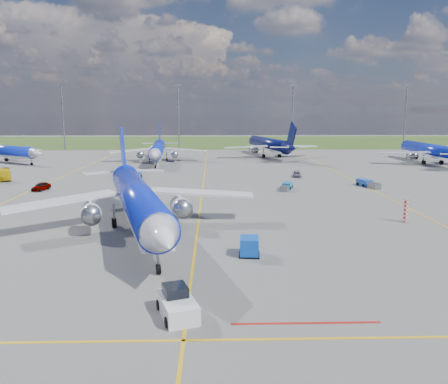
{
  "coord_description": "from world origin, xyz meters",
  "views": [
    {
      "loc": [
        1.85,
        -44.65,
        13.92
      ],
      "look_at": [
        3.22,
        7.95,
        4.0
      ],
      "focal_mm": 35.0,
      "sensor_mm": 36.0,
      "label": 1
    }
  ],
  "objects_px": {
    "warning_post": "(406,211)",
    "bg_jet_n": "(269,156)",
    "service_car_a": "(41,186)",
    "uld_container": "(249,246)",
    "bg_jet_ne": "(428,163)",
    "bg_jet_nw": "(5,163)",
    "baggage_tug_e": "(368,184)",
    "main_airliner": "(139,231)",
    "baggage_tug_w": "(286,187)",
    "bg_jet_nnw": "(158,162)",
    "pushback_tug": "(177,304)",
    "service_car_c": "(297,174)",
    "service_car_b": "(125,175)",
    "baggage_tug_c": "(136,176)"
  },
  "relations": [
    {
      "from": "service_car_c",
      "to": "baggage_tug_e",
      "type": "xyz_separation_m",
      "value": [
        10.63,
        -12.43,
        0.0
      ]
    },
    {
      "from": "bg_jet_ne",
      "to": "uld_container",
      "type": "xyz_separation_m",
      "value": [
        -53.72,
        -73.43,
        0.89
      ]
    },
    {
      "from": "bg_jet_ne",
      "to": "baggage_tug_e",
      "type": "bearing_deg",
      "value": 50.85
    },
    {
      "from": "service_car_c",
      "to": "bg_jet_n",
      "type": "bearing_deg",
      "value": 99.51
    },
    {
      "from": "uld_container",
      "to": "baggage_tug_w",
      "type": "distance_m",
      "value": 36.65
    },
    {
      "from": "bg_jet_nnw",
      "to": "main_airliner",
      "type": "height_order",
      "value": "main_airliner"
    },
    {
      "from": "warning_post",
      "to": "bg_jet_nw",
      "type": "relative_size",
      "value": 0.09
    },
    {
      "from": "service_car_a",
      "to": "uld_container",
      "type": "bearing_deg",
      "value": -35.02
    },
    {
      "from": "service_car_a",
      "to": "baggage_tug_c",
      "type": "xyz_separation_m",
      "value": [
        14.23,
        13.66,
        -0.21
      ]
    },
    {
      "from": "main_airliner",
      "to": "service_car_a",
      "type": "distance_m",
      "value": 34.52
    },
    {
      "from": "bg_jet_nnw",
      "to": "service_car_a",
      "type": "xyz_separation_m",
      "value": [
        -15.39,
        -41.12,
        0.71
      ]
    },
    {
      "from": "bg_jet_nw",
      "to": "bg_jet_n",
      "type": "bearing_deg",
      "value": -47.74
    },
    {
      "from": "baggage_tug_w",
      "to": "baggage_tug_e",
      "type": "bearing_deg",
      "value": 28.67
    },
    {
      "from": "service_car_a",
      "to": "baggage_tug_e",
      "type": "xyz_separation_m",
      "value": [
        58.61,
        1.93,
        -0.13
      ]
    },
    {
      "from": "service_car_a",
      "to": "service_car_c",
      "type": "xyz_separation_m",
      "value": [
        47.98,
        14.35,
        -0.13
      ]
    },
    {
      "from": "main_airliner",
      "to": "service_car_b",
      "type": "height_order",
      "value": "main_airliner"
    },
    {
      "from": "service_car_c",
      "to": "service_car_b",
      "type": "bearing_deg",
      "value": -170.09
    },
    {
      "from": "bg_jet_n",
      "to": "baggage_tug_c",
      "type": "relative_size",
      "value": 8.42
    },
    {
      "from": "bg_jet_nnw",
      "to": "pushback_tug",
      "type": "distance_m",
      "value": 90.12
    },
    {
      "from": "bg_jet_n",
      "to": "baggage_tug_c",
      "type": "height_order",
      "value": "bg_jet_n"
    },
    {
      "from": "uld_container",
      "to": "bg_jet_ne",
      "type": "bearing_deg",
      "value": 59.09
    },
    {
      "from": "bg_jet_ne",
      "to": "baggage_tug_e",
      "type": "relative_size",
      "value": 6.62
    },
    {
      "from": "bg_jet_nw",
      "to": "uld_container",
      "type": "bearing_deg",
      "value": -110.86
    },
    {
      "from": "bg_jet_nnw",
      "to": "uld_container",
      "type": "distance_m",
      "value": 78.96
    },
    {
      "from": "uld_container",
      "to": "bg_jet_nnw",
      "type": "bearing_deg",
      "value": 108.69
    },
    {
      "from": "bg_jet_nnw",
      "to": "service_car_a",
      "type": "bearing_deg",
      "value": -114.78
    },
    {
      "from": "uld_container",
      "to": "service_car_c",
      "type": "bearing_deg",
      "value": 79.36
    },
    {
      "from": "warning_post",
      "to": "bg_jet_n",
      "type": "distance_m",
      "value": 79.38
    },
    {
      "from": "pushback_tug",
      "to": "baggage_tug_e",
      "type": "bearing_deg",
      "value": 40.07
    },
    {
      "from": "bg_jet_nw",
      "to": "service_car_c",
      "type": "distance_m",
      "value": 78.63
    },
    {
      "from": "bg_jet_ne",
      "to": "baggage_tug_w",
      "type": "bearing_deg",
      "value": 40.39
    },
    {
      "from": "service_car_c",
      "to": "baggage_tug_w",
      "type": "height_order",
      "value": "service_car_c"
    },
    {
      "from": "bg_jet_nnw",
      "to": "uld_container",
      "type": "height_order",
      "value": "bg_jet_nnw"
    },
    {
      "from": "bg_jet_n",
      "to": "bg_jet_ne",
      "type": "distance_m",
      "value": 44.0
    },
    {
      "from": "baggage_tug_w",
      "to": "main_airliner",
      "type": "bearing_deg",
      "value": -108.65
    },
    {
      "from": "bg_jet_n",
      "to": "service_car_a",
      "type": "bearing_deg",
      "value": 37.15
    },
    {
      "from": "warning_post",
      "to": "service_car_a",
      "type": "distance_m",
      "value": 59.25
    },
    {
      "from": "uld_container",
      "to": "baggage_tug_c",
      "type": "bearing_deg",
      "value": 116.82
    },
    {
      "from": "service_car_b",
      "to": "baggage_tug_e",
      "type": "height_order",
      "value": "service_car_b"
    },
    {
      "from": "warning_post",
      "to": "uld_container",
      "type": "height_order",
      "value": "warning_post"
    },
    {
      "from": "warning_post",
      "to": "bg_jet_nnw",
      "type": "relative_size",
      "value": 0.08
    },
    {
      "from": "warning_post",
      "to": "main_airliner",
      "type": "distance_m",
      "value": 32.99
    },
    {
      "from": "pushback_tug",
      "to": "service_car_c",
      "type": "height_order",
      "value": "pushback_tug"
    },
    {
      "from": "main_airliner",
      "to": "baggage_tug_c",
      "type": "relative_size",
      "value": 8.77
    },
    {
      "from": "uld_container",
      "to": "service_car_c",
      "type": "xyz_separation_m",
      "value": [
        14.27,
        50.03,
        -0.31
      ]
    },
    {
      "from": "bg_jet_nw",
      "to": "service_car_b",
      "type": "height_order",
      "value": "bg_jet_nw"
    },
    {
      "from": "bg_jet_nw",
      "to": "service_car_c",
      "type": "bearing_deg",
      "value": -78.77
    },
    {
      "from": "bg_jet_nnw",
      "to": "service_car_a",
      "type": "distance_m",
      "value": 43.92
    },
    {
      "from": "uld_container",
      "to": "service_car_a",
      "type": "xyz_separation_m",
      "value": [
        -33.71,
        35.68,
        -0.18
      ]
    },
    {
      "from": "warning_post",
      "to": "baggage_tug_w",
      "type": "relative_size",
      "value": 0.59
    }
  ]
}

